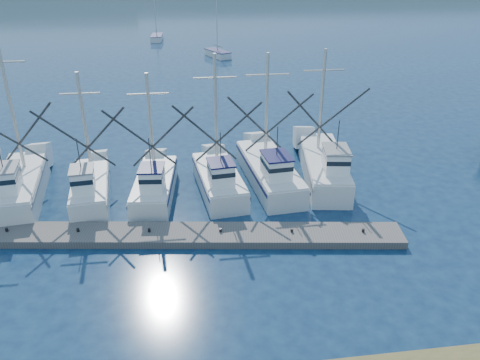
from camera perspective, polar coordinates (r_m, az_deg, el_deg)
The scene contains 5 objects.
ground at distance 22.60m, azimuth 8.05°, elevation -14.38°, with size 500.00×500.00×0.00m, color #0D1F3C.
floating_dock at distance 27.43m, azimuth -15.09°, elevation -6.46°, with size 32.41×2.16×0.43m, color #56504D.
trawler_fleet at distance 31.42m, azimuth -13.51°, elevation -0.26°, with size 32.23×9.39×10.36m.
sailboat_near at distance 73.94m, azimuth -2.74°, elevation 15.14°, with size 3.80×5.58×8.10m.
sailboat_far at distance 89.44m, azimuth -10.10°, elevation 16.71°, with size 2.15×5.30×8.10m.
Camera 1 is at (-5.28, -16.42, 14.59)m, focal length 35.00 mm.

